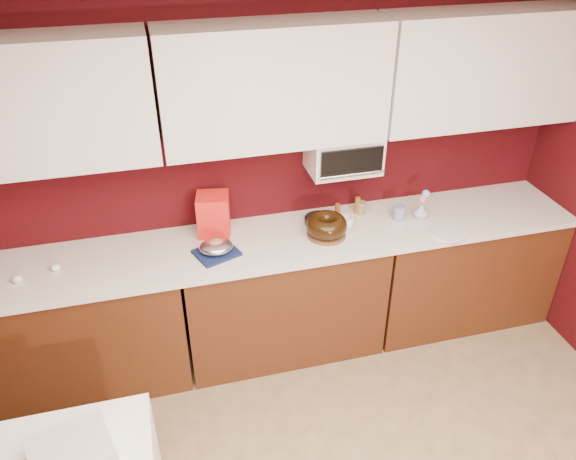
% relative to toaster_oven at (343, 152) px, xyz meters
% --- Properties ---
extents(ceiling, '(4.00, 4.50, 0.02)m').
position_rel_toaster_oven_xyz_m(ceiling, '(-0.45, -2.10, 1.12)').
color(ceiling, white).
rests_on(ceiling, wall_back).
extents(wall_back, '(4.00, 0.02, 2.50)m').
position_rel_toaster_oven_xyz_m(wall_back, '(-0.45, 0.15, -0.12)').
color(wall_back, '#3D080B').
rests_on(wall_back, floor).
extents(base_cabinet_left, '(1.31, 0.58, 0.86)m').
position_rel_toaster_oven_xyz_m(base_cabinet_left, '(-1.78, -0.17, -0.95)').
color(base_cabinet_left, '#4B240F').
rests_on(base_cabinet_left, floor).
extents(base_cabinet_center, '(1.31, 0.58, 0.86)m').
position_rel_toaster_oven_xyz_m(base_cabinet_center, '(-0.45, -0.17, -0.95)').
color(base_cabinet_center, '#4B240F').
rests_on(base_cabinet_center, floor).
extents(base_cabinet_right, '(1.31, 0.58, 0.86)m').
position_rel_toaster_oven_xyz_m(base_cabinet_right, '(0.88, -0.17, -0.95)').
color(base_cabinet_right, '#4B240F').
rests_on(base_cabinet_right, floor).
extents(countertop, '(4.00, 0.62, 0.04)m').
position_rel_toaster_oven_xyz_m(countertop, '(-0.45, -0.17, -0.49)').
color(countertop, silver).
rests_on(countertop, base_cabinet_center).
extents(upper_cabinet_left, '(1.31, 0.33, 0.70)m').
position_rel_toaster_oven_xyz_m(upper_cabinet_left, '(-1.78, -0.02, 0.48)').
color(upper_cabinet_left, white).
rests_on(upper_cabinet_left, wall_back).
extents(upper_cabinet_center, '(1.31, 0.33, 0.70)m').
position_rel_toaster_oven_xyz_m(upper_cabinet_center, '(-0.45, -0.02, 0.48)').
color(upper_cabinet_center, white).
rests_on(upper_cabinet_center, wall_back).
extents(upper_cabinet_right, '(1.31, 0.33, 0.70)m').
position_rel_toaster_oven_xyz_m(upper_cabinet_right, '(0.88, -0.02, 0.48)').
color(upper_cabinet_right, white).
rests_on(upper_cabinet_right, wall_back).
extents(toaster_oven, '(0.45, 0.30, 0.25)m').
position_rel_toaster_oven_xyz_m(toaster_oven, '(0.00, 0.00, 0.00)').
color(toaster_oven, white).
rests_on(toaster_oven, upper_cabinet_center).
extents(toaster_oven_door, '(0.40, 0.02, 0.18)m').
position_rel_toaster_oven_xyz_m(toaster_oven_door, '(0.00, -0.16, 0.00)').
color(toaster_oven_door, black).
rests_on(toaster_oven_door, toaster_oven).
extents(toaster_oven_handle, '(0.42, 0.02, 0.02)m').
position_rel_toaster_oven_xyz_m(toaster_oven_handle, '(0.00, -0.18, -0.07)').
color(toaster_oven_handle, silver).
rests_on(toaster_oven_handle, toaster_oven).
extents(cake_base, '(0.29, 0.29, 0.02)m').
position_rel_toaster_oven_xyz_m(cake_base, '(-0.16, -0.21, -0.46)').
color(cake_base, brown).
rests_on(cake_base, countertop).
extents(bundt_cake, '(0.31, 0.31, 0.11)m').
position_rel_toaster_oven_xyz_m(bundt_cake, '(-0.16, -0.21, -0.39)').
color(bundt_cake, black).
rests_on(bundt_cake, cake_base).
extents(navy_towel, '(0.30, 0.28, 0.02)m').
position_rel_toaster_oven_xyz_m(navy_towel, '(-0.88, -0.24, -0.47)').
color(navy_towel, '#131F4A').
rests_on(navy_towel, countertop).
extents(foil_ham_nest, '(0.23, 0.20, 0.08)m').
position_rel_toaster_oven_xyz_m(foil_ham_nest, '(-0.88, -0.24, -0.42)').
color(foil_ham_nest, silver).
rests_on(foil_ham_nest, navy_towel).
extents(roasted_ham, '(0.11, 0.10, 0.06)m').
position_rel_toaster_oven_xyz_m(roasted_ham, '(-0.88, -0.24, -0.40)').
color(roasted_ham, '#BA6855').
rests_on(roasted_ham, foil_ham_nest).
extents(pandoro_box, '(0.23, 0.22, 0.27)m').
position_rel_toaster_oven_xyz_m(pandoro_box, '(-0.85, 0.01, -0.34)').
color(pandoro_box, red).
rests_on(pandoro_box, countertop).
extents(dark_pan, '(0.27, 0.27, 0.04)m').
position_rel_toaster_oven_xyz_m(dark_pan, '(-0.16, -0.04, -0.46)').
color(dark_pan, black).
rests_on(dark_pan, countertop).
extents(coffee_mug, '(0.13, 0.13, 0.10)m').
position_rel_toaster_oven_xyz_m(coffee_mug, '(-0.01, -0.15, -0.42)').
color(coffee_mug, white).
rests_on(coffee_mug, countertop).
extents(blue_jar, '(0.11, 0.11, 0.10)m').
position_rel_toaster_oven_xyz_m(blue_jar, '(0.37, -0.13, -0.43)').
color(blue_jar, navy).
rests_on(blue_jar, countertop).
extents(flower_vase, '(0.09, 0.09, 0.11)m').
position_rel_toaster_oven_xyz_m(flower_vase, '(0.52, -0.16, -0.42)').
color(flower_vase, '#B2B7CA').
rests_on(flower_vase, countertop).
extents(flower_pink, '(0.06, 0.06, 0.06)m').
position_rel_toaster_oven_xyz_m(flower_pink, '(0.52, -0.16, -0.33)').
color(flower_pink, '#D67C80').
rests_on(flower_pink, flower_vase).
extents(flower_blue, '(0.05, 0.05, 0.05)m').
position_rel_toaster_oven_xyz_m(flower_blue, '(0.55, -0.14, -0.30)').
color(flower_blue, '#96AAF0').
rests_on(flower_blue, flower_vase).
extents(china_plate, '(0.27, 0.27, 0.01)m').
position_rel_toaster_oven_xyz_m(china_plate, '(0.61, -0.38, -0.47)').
color(china_plate, white).
rests_on(china_plate, countertop).
extents(amber_bottle, '(0.04, 0.04, 0.11)m').
position_rel_toaster_oven_xyz_m(amber_bottle, '(-0.02, -0.02, -0.42)').
color(amber_bottle, brown).
rests_on(amber_bottle, countertop).
extents(paper_cup, '(0.08, 0.08, 0.09)m').
position_rel_toaster_oven_xyz_m(paper_cup, '(0.15, -0.00, -0.43)').
color(paper_cup, olive).
rests_on(paper_cup, countertop).
extents(egg_left, '(0.07, 0.06, 0.05)m').
position_rel_toaster_oven_xyz_m(egg_left, '(-2.02, -0.23, -0.45)').
color(egg_left, silver).
rests_on(egg_left, countertop).
extents(egg_right, '(0.06, 0.05, 0.04)m').
position_rel_toaster_oven_xyz_m(egg_right, '(-1.82, -0.17, -0.45)').
color(egg_right, white).
rests_on(egg_right, countertop).
extents(newspaper_stack, '(0.39, 0.35, 0.11)m').
position_rel_toaster_oven_xyz_m(newspaper_stack, '(-1.67, -1.42, -0.57)').
color(newspaper_stack, beige).
rests_on(newspaper_stack, dining_table).
extents(amber_bottle_tall, '(0.04, 0.04, 0.12)m').
position_rel_toaster_oven_xyz_m(amber_bottle_tall, '(0.13, 0.01, -0.41)').
color(amber_bottle_tall, brown).
rests_on(amber_bottle_tall, countertop).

